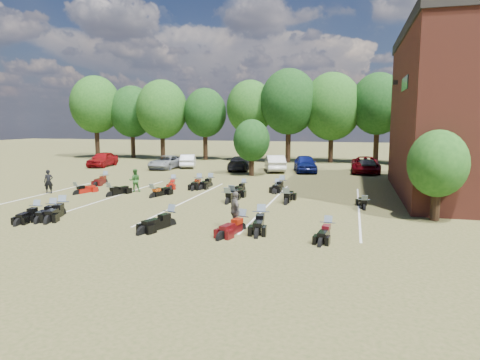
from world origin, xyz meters
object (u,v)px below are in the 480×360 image
(person_green, at_px, (135,180))
(motorcycle_0, at_px, (37,218))
(motorcycle_3, at_px, (170,226))
(motorcycle_14, at_px, (105,183))
(car_4, at_px, (305,164))
(motorcycle_7, at_px, (77,194))
(car_0, at_px, (103,159))
(person_grey, at_px, (235,211))
(person_black, at_px, (49,182))

(person_green, xyz_separation_m, motorcycle_0, (-0.88, -8.39, -0.78))
(motorcycle_3, relative_size, motorcycle_14, 1.05)
(car_4, relative_size, motorcycle_7, 2.27)
(car_0, bearing_deg, person_grey, -53.51)
(motorcycle_3, bearing_deg, person_black, 169.10)
(person_green, distance_m, person_grey, 12.42)
(car_4, relative_size, motorcycle_0, 2.14)
(person_green, height_order, motorcycle_3, person_green)
(car_0, bearing_deg, motorcycle_3, -58.14)
(motorcycle_14, bearing_deg, person_grey, -48.51)
(motorcycle_0, height_order, motorcycle_3, motorcycle_3)
(car_0, bearing_deg, motorcycle_14, -63.38)
(motorcycle_7, xyz_separation_m, motorcycle_14, (-1.09, 5.05, 0.00))
(car_4, xyz_separation_m, person_black, (-15.18, -16.41, -0.02))
(person_black, bearing_deg, motorcycle_3, -56.24)
(car_4, bearing_deg, motorcycle_7, -140.87)
(car_0, distance_m, motorcycle_3, 28.22)
(person_black, xyz_separation_m, motorcycle_3, (11.46, -6.22, -0.79))
(motorcycle_3, height_order, motorcycle_14, motorcycle_3)
(person_black, relative_size, motorcycle_0, 0.72)
(motorcycle_14, bearing_deg, person_green, -44.83)
(car_4, xyz_separation_m, motorcycle_3, (-3.72, -22.62, -0.80))
(person_black, xyz_separation_m, motorcycle_7, (2.08, 0.06, -0.79))
(motorcycle_0, bearing_deg, motorcycle_7, 99.08)
(motorcycle_0, relative_size, motorcycle_3, 0.91)
(motorcycle_7, bearing_deg, motorcycle_14, -62.00)
(motorcycle_7, distance_m, motorcycle_14, 5.17)
(person_black, xyz_separation_m, person_grey, (14.56, -6.20, 0.07))
(car_4, bearing_deg, car_0, 169.21)
(car_4, relative_size, person_green, 3.02)
(person_grey, distance_m, motorcycle_0, 10.23)
(motorcycle_14, bearing_deg, motorcycle_0, -82.34)
(person_green, bearing_deg, car_0, -79.05)
(person_green, relative_size, motorcycle_7, 0.75)
(car_0, height_order, motorcycle_14, car_0)
(person_green, xyz_separation_m, motorcycle_3, (6.22, -8.22, -0.78))
(motorcycle_7, height_order, motorcycle_14, motorcycle_14)
(motorcycle_14, bearing_deg, motorcycle_3, -55.95)
(person_green, bearing_deg, car_4, -152.77)
(person_black, bearing_deg, person_green, -6.85)
(motorcycle_0, bearing_deg, motorcycle_14, 95.89)
(car_0, distance_m, car_4, 21.24)
(car_0, distance_m, person_black, 17.01)
(person_grey, bearing_deg, motorcycle_7, 30.08)
(person_grey, bearing_deg, car_0, 9.71)
(car_4, height_order, motorcycle_3, car_4)
(motorcycle_0, height_order, motorcycle_7, motorcycle_0)
(motorcycle_7, bearing_deg, motorcycle_0, 125.41)
(car_0, relative_size, motorcycle_0, 2.08)
(car_0, distance_m, person_grey, 30.22)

